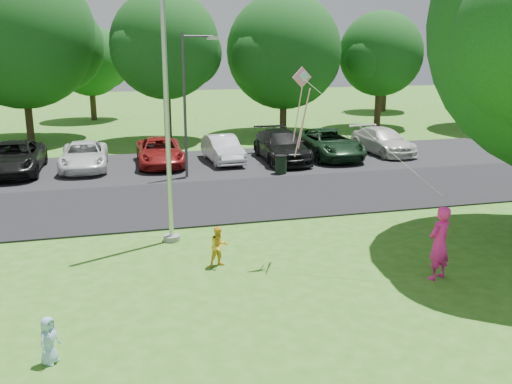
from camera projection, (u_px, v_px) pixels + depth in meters
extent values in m
plane|color=#336E1C|center=(348.00, 297.00, 13.25)|extent=(120.00, 120.00, 0.00)
cube|color=black|center=(252.00, 198.00, 21.66)|extent=(60.00, 6.00, 0.06)
cube|color=black|center=(218.00, 164.00, 27.73)|extent=(42.00, 7.00, 0.06)
cylinder|color=#B7BABF|center=(165.00, 70.00, 15.78)|extent=(0.14, 0.14, 10.00)
cylinder|color=gray|center=(172.00, 238.00, 17.04)|extent=(0.50, 0.50, 0.16)
cylinder|color=#3F3F44|center=(185.00, 107.00, 24.15)|extent=(0.12, 0.12, 6.15)
cylinder|color=#3F3F44|center=(198.00, 36.00, 23.80)|extent=(1.38, 0.56, 0.09)
cube|color=silver|center=(213.00, 38.00, 24.21)|extent=(0.51, 0.37, 0.14)
cylinder|color=black|center=(281.00, 166.00, 25.43)|extent=(0.52, 0.52, 0.84)
cylinder|color=black|center=(281.00, 156.00, 25.32)|extent=(0.56, 0.56, 0.05)
cylinder|color=#332316|center=(29.00, 114.00, 34.05)|extent=(0.44, 0.44, 3.19)
sphere|color=#103B14|center=(21.00, 35.00, 32.89)|extent=(8.50, 8.50, 8.50)
sphere|color=#103B14|center=(58.00, 46.00, 34.32)|extent=(5.53, 5.53, 5.53)
cylinder|color=#332316|center=(168.00, 112.00, 33.83)|extent=(0.44, 0.44, 3.43)
sphere|color=#103B14|center=(165.00, 45.00, 32.84)|extent=(6.27, 6.27, 6.27)
sphere|color=#103B14|center=(188.00, 53.00, 33.89)|extent=(4.07, 4.07, 4.07)
sphere|color=#103B14|center=(144.00, 50.00, 31.88)|extent=(3.76, 3.76, 3.76)
cylinder|color=#332316|center=(283.00, 113.00, 37.00)|extent=(0.44, 0.44, 2.66)
sphere|color=#103B14|center=(284.00, 51.00, 36.01)|extent=(7.27, 7.27, 7.27)
sphere|color=#103B14|center=(304.00, 60.00, 37.24)|extent=(4.72, 4.72, 4.72)
sphere|color=#103B14|center=(266.00, 58.00, 34.90)|extent=(4.36, 4.36, 4.36)
cylinder|color=#332316|center=(378.00, 106.00, 39.39)|extent=(0.44, 0.44, 3.02)
sphere|color=#103B14|center=(381.00, 54.00, 38.50)|extent=(5.67, 5.67, 5.67)
sphere|color=#103B14|center=(393.00, 60.00, 39.45)|extent=(3.68, 3.68, 3.68)
sphere|color=#103B14|center=(370.00, 58.00, 37.63)|extent=(3.40, 3.40, 3.40)
sphere|color=#103B14|center=(509.00, 37.00, 36.49)|extent=(5.26, 5.26, 5.26)
cylinder|color=#332316|center=(93.00, 103.00, 43.21)|extent=(0.44, 0.44, 2.60)
sphere|color=#103B14|center=(90.00, 61.00, 42.42)|extent=(5.20, 5.20, 5.20)
sphere|color=#103B14|center=(106.00, 66.00, 43.30)|extent=(3.38, 3.38, 3.38)
sphere|color=#103B14|center=(75.00, 65.00, 41.62)|extent=(3.12, 3.12, 3.12)
cylinder|color=#332316|center=(384.00, 96.00, 48.70)|extent=(0.44, 0.44, 2.60)
sphere|color=#103B14|center=(386.00, 59.00, 47.91)|extent=(5.20, 5.20, 5.20)
sphere|color=#103B14|center=(395.00, 63.00, 48.78)|extent=(3.38, 3.38, 3.38)
sphere|color=#103B14|center=(378.00, 62.00, 47.11)|extent=(3.12, 3.12, 3.12)
imported|color=black|center=(14.00, 158.00, 25.36)|extent=(2.48, 5.14, 1.41)
imported|color=silver|center=(84.00, 156.00, 26.22)|extent=(2.18, 4.53, 1.25)
imported|color=maroon|center=(160.00, 152.00, 27.14)|extent=(2.26, 4.67, 1.28)
imported|color=silver|center=(223.00, 149.00, 27.82)|extent=(1.56, 3.98, 1.29)
imported|color=black|center=(282.00, 146.00, 28.11)|extent=(2.27, 5.17, 1.48)
imported|color=black|center=(329.00, 144.00, 28.91)|extent=(2.46, 5.19, 1.43)
imported|color=silver|center=(383.00, 141.00, 29.98)|extent=(2.26, 4.70, 1.32)
imported|color=#FC2197|center=(439.00, 243.00, 14.08)|extent=(0.80, 0.67, 1.88)
imported|color=yellow|center=(219.00, 247.00, 14.98)|extent=(0.63, 0.54, 1.09)
imported|color=#95BCE5|center=(49.00, 340.00, 10.43)|extent=(0.49, 0.54, 0.92)
cube|color=pink|center=(302.00, 77.00, 14.50)|extent=(0.53, 0.09, 0.53)
cube|color=#8CC6E5|center=(304.00, 76.00, 14.48)|extent=(0.26, 0.06, 0.25)
cylinder|color=white|center=(371.00, 135.00, 14.14)|extent=(2.89, 2.30, 2.76)
cylinder|color=pink|center=(297.00, 115.00, 14.72)|extent=(0.18, 0.23, 1.42)
cylinder|color=pink|center=(304.00, 119.00, 14.85)|extent=(0.20, 0.37, 1.62)
cylinder|color=pink|center=(302.00, 124.00, 14.73)|extent=(0.22, 0.55, 1.81)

